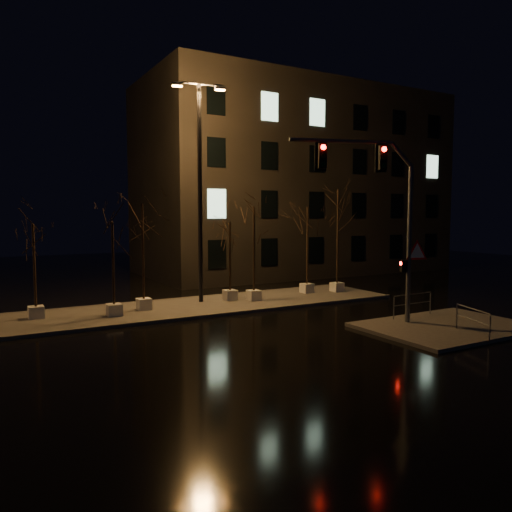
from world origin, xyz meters
TOP-DOWN VIEW (x-y plane):
  - ground at (0.00, 0.00)m, footprint 90.00×90.00m
  - median at (0.00, 6.00)m, footprint 22.00×5.00m
  - sidewalk_corner at (7.50, -3.50)m, footprint 7.00×5.00m
  - building at (14.00, 18.00)m, footprint 25.00×12.00m
  - tree_0 at (-7.53, 6.58)m, footprint 1.80×1.80m
  - tree_1 at (-4.32, 5.41)m, footprint 1.80×1.80m
  - tree_2 at (-2.67, 6.22)m, footprint 1.80×1.80m
  - tree_3 at (2.24, 6.57)m, footprint 1.80×1.80m
  - tree_4 at (3.34, 5.86)m, footprint 1.80×1.80m
  - tree_5 at (7.35, 6.54)m, footprint 1.80×1.80m
  - tree_6 at (9.21, 6.03)m, footprint 1.80×1.80m
  - traffic_signal_mast at (5.27, -1.88)m, footprint 6.09×1.91m
  - streetlight_main at (0.63, 6.84)m, footprint 2.87×0.74m
  - guard_rail_a at (7.56, -1.50)m, footprint 2.46×0.11m
  - guard_rail_b at (6.95, -5.12)m, footprint 0.77×2.07m

SIDE VIEW (x-z plane):
  - ground at x=0.00m, z-range 0.00..0.00m
  - median at x=0.00m, z-range 0.00..0.15m
  - sidewalk_corner at x=7.50m, z-range 0.00..0.15m
  - guard_rail_b at x=6.95m, z-range 0.30..1.34m
  - guard_rail_a at x=7.56m, z-range 0.31..1.37m
  - tree_3 at x=2.24m, z-range 1.28..5.64m
  - tree_0 at x=-7.53m, z-range 1.29..5.67m
  - tree_1 at x=-4.32m, z-range 1.31..5.76m
  - tree_4 at x=3.34m, z-range 1.50..6.73m
  - tree_5 at x=7.35m, z-range 1.51..6.74m
  - tree_2 at x=-2.67m, z-range 1.53..6.86m
  - tree_6 at x=9.21m, z-range 1.78..8.10m
  - traffic_signal_mast at x=5.27m, z-range 1.36..9.10m
  - streetlight_main at x=0.63m, z-range 1.03..12.49m
  - building at x=14.00m, z-range 0.00..15.00m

